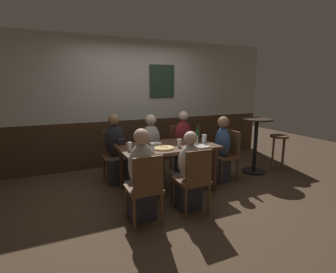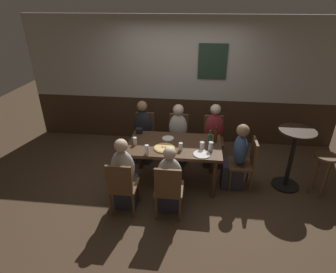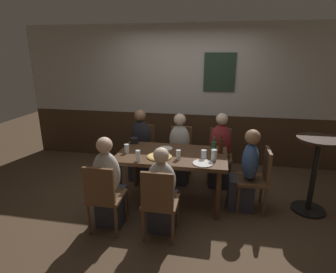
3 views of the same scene
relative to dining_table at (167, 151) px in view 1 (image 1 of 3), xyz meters
name	(u,v)px [view 1 (image 1 of 3)]	position (x,y,z in m)	size (l,w,h in m)	color
ground_plane	(167,190)	(0.00, 0.00, -0.65)	(12.00, 12.00, 0.00)	#4C3826
wall_back	(135,103)	(0.00, 1.65, 0.65)	(6.40, 0.13, 2.60)	#3D2819
dining_table	(167,151)	(0.00, 0.00, 0.00)	(1.51, 0.86, 0.74)	#472D1C
chair_right_far	(180,145)	(0.67, 0.85, -0.16)	(0.40, 0.40, 0.88)	brown
chair_left_far	(114,152)	(-0.67, 0.85, -0.16)	(0.40, 0.40, 0.88)	brown
chair_head_east	(228,152)	(1.17, 0.00, -0.16)	(0.40, 0.40, 0.88)	brown
chair_left_near	(145,186)	(-0.67, -0.85, -0.16)	(0.40, 0.40, 0.88)	brown
chair_mid_near	(194,177)	(0.00, -0.85, -0.16)	(0.40, 0.40, 0.88)	brown
chair_mid_far	(149,148)	(0.00, 0.85, -0.16)	(0.40, 0.40, 0.88)	brown
person_right_far	(184,147)	(0.67, 0.69, -0.15)	(0.34, 0.37, 1.18)	#2D2D38
person_left_far	(116,154)	(-0.67, 0.69, -0.15)	(0.34, 0.37, 1.19)	#2D2D38
person_head_east	(220,154)	(1.01, 0.00, -0.17)	(0.37, 0.34, 1.14)	#2D2D38
person_left_near	(141,182)	(-0.67, -0.68, -0.16)	(0.34, 0.37, 1.17)	#2D2D38
person_mid_near	(188,177)	(0.00, -0.68, -0.20)	(0.34, 0.37, 1.08)	#2D2D38
person_mid_far	(152,151)	(0.00, 0.68, -0.16)	(0.34, 0.37, 1.15)	#2D2D38
pizza	(163,148)	(-0.14, -0.17, 0.10)	(0.33, 0.33, 0.03)	tan
beer_glass_tall	(196,141)	(0.44, -0.11, 0.14)	(0.07, 0.07, 0.12)	silver
pint_glass_pale	(204,140)	(0.58, -0.16, 0.15)	(0.07, 0.07, 0.15)	silver
pint_glass_amber	(152,149)	(-0.39, -0.35, 0.16)	(0.06, 0.06, 0.15)	silver
highball_clear	(130,147)	(-0.63, -0.08, 0.14)	(0.06, 0.06, 0.12)	silver
pint_glass_stout	(179,144)	(0.12, -0.18, 0.14)	(0.06, 0.06, 0.12)	silver
beer_bottle_green	(197,136)	(0.57, 0.04, 0.19)	(0.06, 0.06, 0.26)	#194723
beer_bottle_brown	(199,134)	(0.66, 0.15, 0.20)	(0.06, 0.06, 0.27)	#42230F
plate_white_large	(201,146)	(0.45, -0.28, 0.09)	(0.26, 0.26, 0.01)	white
plate_white_small	(156,143)	(-0.13, 0.18, 0.09)	(0.20, 0.20, 0.01)	white
condiment_caddy	(121,142)	(-0.65, 0.34, 0.13)	(0.11, 0.09, 0.09)	black
side_bar_table	(256,141)	(1.89, 0.09, -0.03)	(0.56, 0.56, 1.05)	black
bar_stool	(279,143)	(2.34, -0.06, -0.09)	(0.34, 0.34, 0.72)	brown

